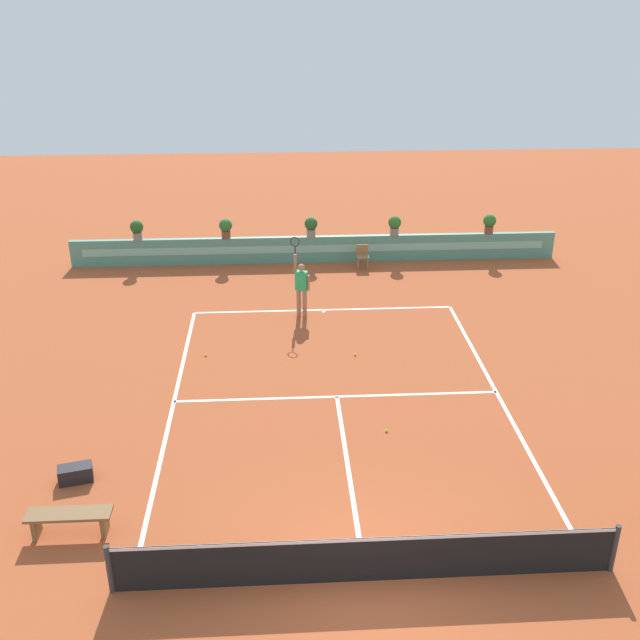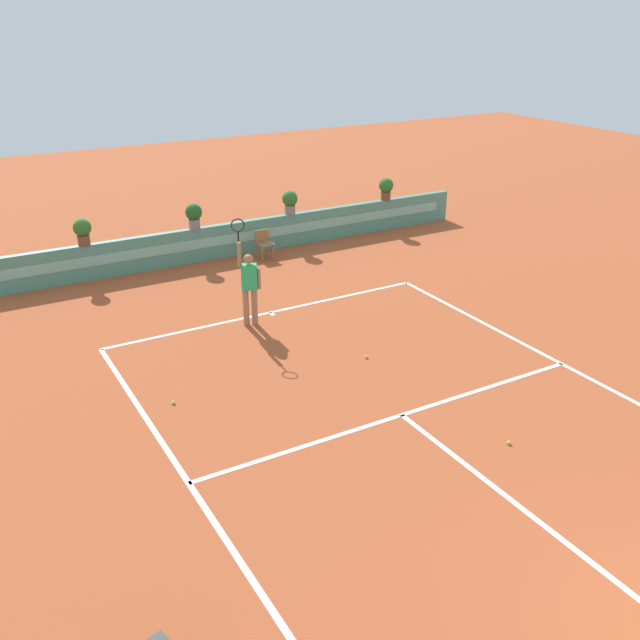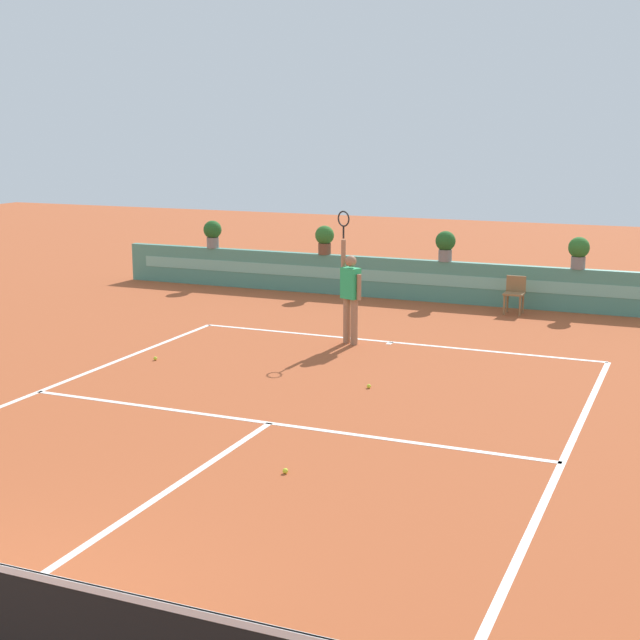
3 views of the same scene
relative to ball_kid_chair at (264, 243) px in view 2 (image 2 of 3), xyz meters
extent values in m
plane|color=#A84C28|center=(-1.66, -9.66, -0.48)|extent=(60.00, 60.00, 0.00)
cube|color=white|center=(-1.66, -3.77, -0.47)|extent=(8.22, 0.10, 0.01)
cube|color=white|center=(-1.66, -9.26, -0.47)|extent=(8.22, 0.10, 0.01)
cube|color=white|center=(-1.66, -12.46, -0.47)|extent=(0.10, 6.40, 0.01)
cube|color=white|center=(-5.77, -9.71, -0.47)|extent=(0.10, 11.89, 0.01)
cube|color=white|center=(2.45, -9.71, -0.47)|extent=(0.10, 11.89, 0.01)
cube|color=white|center=(-1.66, -3.87, -0.47)|extent=(0.10, 0.20, 0.01)
cube|color=#4C8E7A|center=(-1.66, 0.73, 0.02)|extent=(18.00, 0.20, 1.00)
cube|color=#7ABCA8|center=(-1.66, 0.63, 0.07)|extent=(17.10, 0.01, 0.28)
cylinder|color=olive|center=(-0.18, -0.24, -0.25)|extent=(0.05, 0.05, 0.45)
cylinder|color=olive|center=(0.18, -0.24, -0.25)|extent=(0.05, 0.05, 0.45)
cylinder|color=olive|center=(-0.18, 0.11, -0.25)|extent=(0.05, 0.05, 0.45)
cylinder|color=olive|center=(0.18, 0.11, -0.25)|extent=(0.05, 0.05, 0.45)
cube|color=olive|center=(0.00, -0.07, -0.01)|extent=(0.44, 0.44, 0.04)
cube|color=olive|center=(0.00, 0.13, 0.19)|extent=(0.44, 0.04, 0.36)
cylinder|color=#9E7051|center=(-2.27, -4.23, -0.03)|extent=(0.14, 0.14, 0.90)
cylinder|color=#9E7051|center=(-2.46, -4.16, -0.03)|extent=(0.14, 0.14, 0.90)
cube|color=#28B266|center=(-2.37, -4.20, 0.72)|extent=(0.42, 0.34, 0.60)
sphere|color=#9E7051|center=(-2.37, -4.20, 1.15)|extent=(0.22, 0.22, 0.22)
cylinder|color=#9E7051|center=(-2.55, -4.12, 1.27)|extent=(0.09, 0.09, 0.55)
cylinder|color=black|center=(-2.55, -4.12, 1.69)|extent=(0.04, 0.04, 0.24)
torus|color=#262626|center=(-2.55, -4.12, 1.95)|extent=(0.30, 0.15, 0.31)
cylinder|color=#9E7051|center=(-2.16, -4.28, 0.67)|extent=(0.09, 0.09, 0.50)
sphere|color=#CCE033|center=(-0.63, -10.95, -0.44)|extent=(0.07, 0.07, 0.07)
sphere|color=#CCE033|center=(-0.97, -7.00, -0.44)|extent=(0.07, 0.07, 0.07)
sphere|color=#CCE033|center=(-5.17, -6.79, -0.44)|extent=(0.07, 0.07, 0.07)
cylinder|color=gray|center=(-1.84, 0.73, 0.66)|extent=(0.32, 0.32, 0.28)
sphere|color=#235B23|center=(-1.84, 0.73, 1.01)|extent=(0.48, 0.48, 0.48)
cylinder|color=gray|center=(1.26, 0.73, 0.66)|extent=(0.32, 0.32, 0.28)
sphere|color=#2D6B28|center=(1.26, 0.73, 1.01)|extent=(0.48, 0.48, 0.48)
cylinder|color=brown|center=(-4.96, 0.73, 0.66)|extent=(0.32, 0.32, 0.28)
sphere|color=#2D6B28|center=(-4.96, 0.73, 1.01)|extent=(0.48, 0.48, 0.48)
cylinder|color=brown|center=(4.82, 0.73, 0.66)|extent=(0.32, 0.32, 0.28)
sphere|color=#2D6B28|center=(4.82, 0.73, 1.01)|extent=(0.48, 0.48, 0.48)
camera|label=1|loc=(-3.06, -25.69, 9.19)|focal=42.05mm
camera|label=2|loc=(-8.55, -18.27, 6.40)|focal=40.01mm
camera|label=3|loc=(3.92, -20.65, 3.71)|focal=51.93mm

